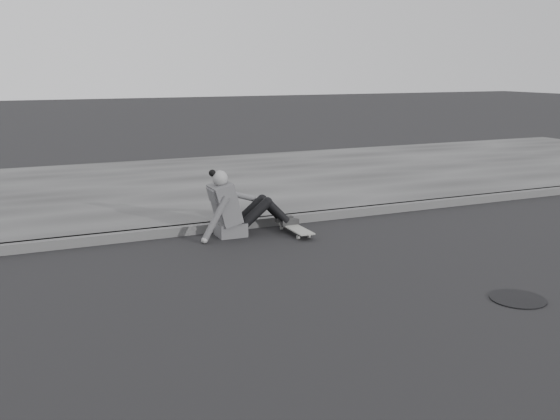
{
  "coord_description": "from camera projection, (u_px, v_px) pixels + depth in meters",
  "views": [
    {
      "loc": [
        -2.53,
        -5.08,
        2.12
      ],
      "look_at": [
        0.33,
        1.38,
        0.5
      ],
      "focal_mm": 40.0,
      "sensor_mm": 36.0,
      "label": 1
    }
  ],
  "objects": [
    {
      "name": "ground",
      "position": [
        307.0,
        293.0,
        6.0
      ],
      "size": [
        80.0,
        80.0,
        0.0
      ],
      "primitive_type": "plane",
      "color": "black",
      "rests_on": "ground"
    },
    {
      "name": "curb",
      "position": [
        221.0,
        226.0,
        8.29
      ],
      "size": [
        24.0,
        0.16,
        0.12
      ],
      "primitive_type": "cube",
      "color": "#4B4B4B",
      "rests_on": "ground"
    },
    {
      "name": "sidewalk",
      "position": [
        166.0,
        187.0,
        10.98
      ],
      "size": [
        24.0,
        6.0,
        0.12
      ],
      "primitive_type": "cube",
      "color": "#3C3C3C",
      "rests_on": "ground"
    },
    {
      "name": "manhole",
      "position": [
        518.0,
        299.0,
        5.83
      ],
      "size": [
        0.51,
        0.51,
        0.01
      ],
      "primitive_type": "cylinder",
      "color": "black",
      "rests_on": "ground"
    },
    {
      "name": "skateboard",
      "position": [
        295.0,
        228.0,
        8.13
      ],
      "size": [
        0.2,
        0.78,
        0.09
      ],
      "color": "gray",
      "rests_on": "ground"
    },
    {
      "name": "seated_woman",
      "position": [
        235.0,
        208.0,
        8.0
      ],
      "size": [
        1.38,
        0.46,
        0.88
      ],
      "color": "#4E4E51",
      "rests_on": "ground"
    }
  ]
}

